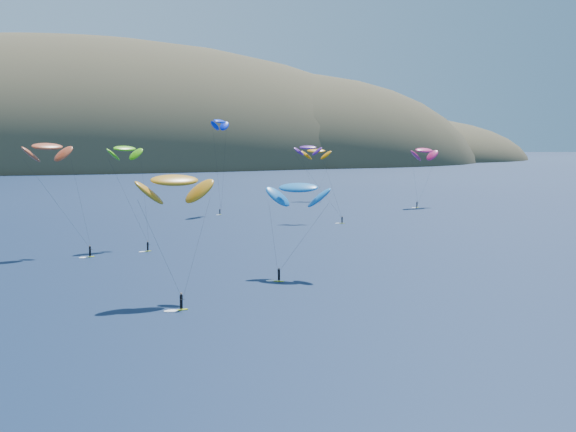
% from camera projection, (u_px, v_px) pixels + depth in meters
% --- Properties ---
extents(island, '(730.00, 300.00, 210.00)m').
position_uv_depth(island, '(95.00, 179.00, 591.24)').
color(island, '#3D3526').
rests_on(island, ground).
extents(kitesurfer_2, '(11.09, 12.57, 18.94)m').
position_uv_depth(kitesurfer_2, '(175.00, 180.00, 108.85)').
color(kitesurfer_2, '#C7DD18').
rests_on(kitesurfer_2, ground).
extents(kitesurfer_3, '(8.38, 13.14, 21.54)m').
position_uv_depth(kitesurfer_3, '(125.00, 149.00, 158.55)').
color(kitesurfer_3, '#C7DD18').
rests_on(kitesurfer_3, ground).
extents(kitesurfer_4, '(8.52, 10.52, 28.20)m').
position_uv_depth(kitesurfer_4, '(220.00, 121.00, 225.26)').
color(kitesurfer_4, '#C7DD18').
rests_on(kitesurfer_4, ground).
extents(kitesurfer_5, '(11.34, 11.14, 16.60)m').
position_uv_depth(kitesurfer_5, '(298.00, 188.00, 127.01)').
color(kitesurfer_5, '#C7DD18').
rests_on(kitesurfer_5, ground).
extents(kitesurfer_6, '(9.86, 12.65, 20.76)m').
position_uv_depth(kitesurfer_6, '(308.00, 148.00, 205.44)').
color(kitesurfer_6, '#C7DD18').
rests_on(kitesurfer_6, ground).
extents(kitesurfer_8, '(11.30, 8.82, 20.17)m').
position_uv_depth(kitesurfer_8, '(424.00, 150.00, 247.33)').
color(kitesurfer_8, '#C7DD18').
rests_on(kitesurfer_8, ground).
extents(kitesurfer_9, '(12.37, 12.28, 22.57)m').
position_uv_depth(kitesurfer_9, '(47.00, 147.00, 148.66)').
color(kitesurfer_9, '#C7DD18').
rests_on(kitesurfer_9, ground).
extents(kitesurfer_11, '(10.46, 14.70, 19.29)m').
position_uv_depth(kitesurfer_11, '(316.00, 151.00, 270.90)').
color(kitesurfer_11, '#C7DD18').
rests_on(kitesurfer_11, ground).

